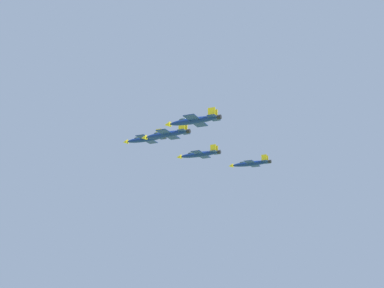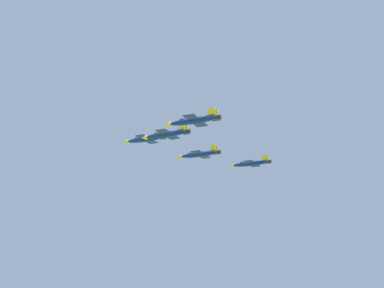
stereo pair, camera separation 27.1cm
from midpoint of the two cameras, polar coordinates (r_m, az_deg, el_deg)
jet_lead at (r=186.69m, az=-5.72°, el=0.60°), size 13.36×17.10×4.07m
jet_left_wingman at (r=165.52m, az=-3.18°, el=1.18°), size 13.52×16.97×4.06m
jet_right_wingman at (r=190.32m, az=0.81°, el=-1.24°), size 13.75×17.11×4.11m
jet_left_outer at (r=145.60m, az=0.10°, el=2.84°), size 13.06×16.92×4.01m
jet_right_outer at (r=197.06m, az=7.01°, el=-2.34°), size 13.10×16.23×3.90m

